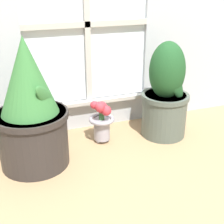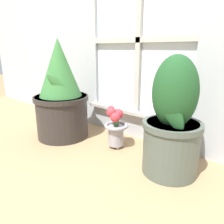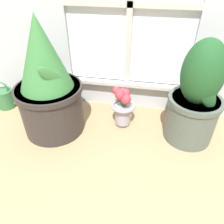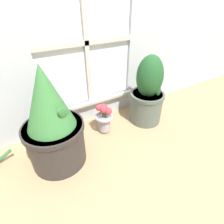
{
  "view_description": "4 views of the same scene",
  "coord_description": "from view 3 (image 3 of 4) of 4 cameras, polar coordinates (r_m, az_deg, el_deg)",
  "views": [
    {
      "loc": [
        -0.53,
        -1.41,
        0.97
      ],
      "look_at": [
        0.04,
        0.18,
        0.23
      ],
      "focal_mm": 50.0,
      "sensor_mm": 36.0,
      "label": 1
    },
    {
      "loc": [
        0.88,
        -0.77,
        0.64
      ],
      "look_at": [
        0.01,
        0.22,
        0.26
      ],
      "focal_mm": 35.0,
      "sensor_mm": 36.0,
      "label": 2
    },
    {
      "loc": [
        0.14,
        -0.87,
        0.94
      ],
      "look_at": [
        -0.05,
        0.18,
        0.16
      ],
      "focal_mm": 35.0,
      "sensor_mm": 36.0,
      "label": 3
    },
    {
      "loc": [
        -0.54,
        -0.79,
        1.0
      ],
      "look_at": [
        0.05,
        0.2,
        0.22
      ],
      "focal_mm": 28.0,
      "sensor_mm": 36.0,
      "label": 4
    }
  ],
  "objects": [
    {
      "name": "ground_plane",
      "position": [
        1.29,
        0.73,
        -10.47
      ],
      "size": [
        10.0,
        10.0,
        0.0
      ],
      "primitive_type": "plane",
      "color": "tan"
    },
    {
      "name": "potted_plant_left",
      "position": [
        1.32,
        -16.44,
        6.63
      ],
      "size": [
        0.4,
        0.4,
        0.71
      ],
      "color": "#2D2826",
      "rests_on": "ground_plane"
    },
    {
      "name": "potted_plant_right",
      "position": [
        1.31,
        21.03,
        2.94
      ],
      "size": [
        0.3,
        0.3,
        0.62
      ],
      "color": "#4C564C",
      "rests_on": "ground_plane"
    },
    {
      "name": "flower_vase",
      "position": [
        1.39,
        2.85,
        1.74
      ],
      "size": [
        0.16,
        0.16,
        0.28
      ],
      "color": "#99939E",
      "rests_on": "ground_plane"
    },
    {
      "name": "watering_can",
      "position": [
        1.79,
        -26.08,
        3.3
      ],
      "size": [
        0.23,
        0.13,
        0.21
      ],
      "color": "#336B3D",
      "rests_on": "ground_plane"
    }
  ]
}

